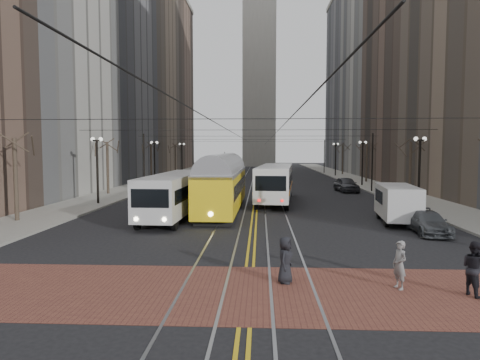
# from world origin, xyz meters

# --- Properties ---
(ground) EXTENTS (260.00, 260.00, 0.00)m
(ground) POSITION_xyz_m (0.00, 0.00, 0.00)
(ground) COLOR black
(ground) RESTS_ON ground
(sidewalk_left) EXTENTS (5.00, 140.00, 0.15)m
(sidewalk_left) POSITION_xyz_m (-15.00, 45.00, 0.07)
(sidewalk_left) COLOR gray
(sidewalk_left) RESTS_ON ground
(sidewalk_right) EXTENTS (5.00, 140.00, 0.15)m
(sidewalk_right) POSITION_xyz_m (15.00, 45.00, 0.07)
(sidewalk_right) COLOR gray
(sidewalk_right) RESTS_ON ground
(crosswalk_band) EXTENTS (25.00, 6.00, 0.01)m
(crosswalk_band) POSITION_xyz_m (0.00, -4.00, 0.01)
(crosswalk_band) COLOR brown
(crosswalk_band) RESTS_ON ground
(streetcar_rails) EXTENTS (4.80, 130.00, 0.02)m
(streetcar_rails) POSITION_xyz_m (0.00, 45.00, 0.00)
(streetcar_rails) COLOR gray
(streetcar_rails) RESTS_ON ground
(centre_lines) EXTENTS (0.42, 130.00, 0.01)m
(centre_lines) POSITION_xyz_m (0.00, 45.00, 0.01)
(centre_lines) COLOR gold
(centre_lines) RESTS_ON ground
(building_left_mid) EXTENTS (16.00, 20.00, 34.00)m
(building_left_mid) POSITION_xyz_m (-25.50, 46.00, 17.00)
(building_left_mid) COLOR slate
(building_left_mid) RESTS_ON ground
(building_left_midfar) EXTENTS (20.00, 20.00, 52.00)m
(building_left_midfar) POSITION_xyz_m (-27.50, 66.00, 26.00)
(building_left_midfar) COLOR #846F5B
(building_left_midfar) RESTS_ON ground
(building_left_far) EXTENTS (16.00, 20.00, 40.00)m
(building_left_far) POSITION_xyz_m (-25.50, 86.00, 20.00)
(building_left_far) COLOR brown
(building_left_far) RESTS_ON ground
(building_right_mid) EXTENTS (16.00, 20.00, 34.00)m
(building_right_mid) POSITION_xyz_m (25.50, 46.00, 17.00)
(building_right_mid) COLOR brown
(building_right_mid) RESTS_ON ground
(building_right_midfar) EXTENTS (20.00, 20.00, 52.00)m
(building_right_midfar) POSITION_xyz_m (27.50, 66.00, 26.00)
(building_right_midfar) COLOR #ACAAA1
(building_right_midfar) RESTS_ON ground
(building_right_far) EXTENTS (16.00, 20.00, 40.00)m
(building_right_far) POSITION_xyz_m (25.50, 86.00, 20.00)
(building_right_far) COLOR slate
(building_right_far) RESTS_ON ground
(clock_tower) EXTENTS (12.00, 12.00, 66.00)m
(clock_tower) POSITION_xyz_m (0.00, 102.00, 35.96)
(clock_tower) COLOR #B2AFA5
(clock_tower) RESTS_ON ground
(lamp_posts) EXTENTS (27.60, 57.20, 5.60)m
(lamp_posts) POSITION_xyz_m (-0.00, 28.75, 2.80)
(lamp_posts) COLOR black
(lamp_posts) RESTS_ON ground
(street_trees) EXTENTS (31.68, 53.28, 5.60)m
(street_trees) POSITION_xyz_m (0.00, 35.25, 2.80)
(street_trees) COLOR #382D23
(street_trees) RESTS_ON ground
(trolley_wires) EXTENTS (25.96, 120.00, 6.60)m
(trolley_wires) POSITION_xyz_m (0.00, 34.83, 3.77)
(trolley_wires) COLOR black
(trolley_wires) RESTS_ON ground
(transit_bus) EXTENTS (3.00, 12.43, 3.09)m
(transit_bus) POSITION_xyz_m (-5.65, 11.74, 1.54)
(transit_bus) COLOR silver
(transit_bus) RESTS_ON ground
(streetcar) EXTENTS (2.94, 14.68, 3.45)m
(streetcar) POSITION_xyz_m (-2.50, 14.75, 1.73)
(streetcar) COLOR yellow
(streetcar) RESTS_ON ground
(rear_bus) EXTENTS (3.95, 12.99, 3.34)m
(rear_bus) POSITION_xyz_m (1.80, 20.74, 1.67)
(rear_bus) COLOR white
(rear_bus) RESTS_ON ground
(cargo_van) EXTENTS (2.80, 5.80, 2.47)m
(cargo_van) POSITION_xyz_m (9.42, 9.98, 1.23)
(cargo_van) COLOR silver
(cargo_van) RESTS_ON ground
(sedan_grey) EXTENTS (2.47, 5.08, 1.67)m
(sedan_grey) POSITION_xyz_m (10.16, 30.46, 0.83)
(sedan_grey) COLOR #3C3D43
(sedan_grey) RESTS_ON ground
(sedan_parked) EXTENTS (2.01, 4.45, 1.27)m
(sedan_parked) POSITION_xyz_m (10.11, 6.56, 0.63)
(sedan_parked) COLOR #474B4F
(sedan_parked) RESTS_ON ground
(pedestrian_a) EXTENTS (0.77, 0.96, 1.70)m
(pedestrian_a) POSITION_xyz_m (1.34, -3.01, 0.86)
(pedestrian_a) COLOR black
(pedestrian_a) RESTS_ON crosswalk_band
(pedestrian_b) EXTENTS (0.59, 0.72, 1.69)m
(pedestrian_b) POSITION_xyz_m (5.28, -3.49, 0.86)
(pedestrian_b) COLOR slate
(pedestrian_b) RESTS_ON crosswalk_band
(pedestrian_c) EXTENTS (0.93, 1.06, 1.83)m
(pedestrian_c) POSITION_xyz_m (7.54, -4.06, 0.93)
(pedestrian_c) COLOR black
(pedestrian_c) RESTS_ON crosswalk_band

